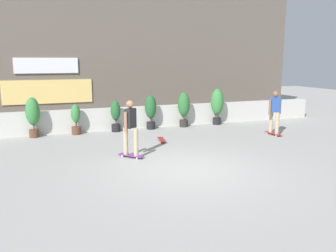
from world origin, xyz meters
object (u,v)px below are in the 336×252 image
(potted_plant_0, at_px, (33,114))
(potted_plant_3, at_px, (151,110))
(skater_by_wall_left, at_px, (275,111))
(skateboard_near_camera, at_px, (162,140))
(potted_plant_1, at_px, (76,119))
(potted_plant_4, at_px, (184,107))
(potted_plant_5, at_px, (217,104))
(skater_far_right, at_px, (130,126))
(potted_plant_2, at_px, (116,115))

(potted_plant_0, xyz_separation_m, potted_plant_3, (4.55, 0.00, -0.06))
(skater_by_wall_left, relative_size, skateboard_near_camera, 2.06)
(potted_plant_1, distance_m, skateboard_near_camera, 3.58)
(potted_plant_0, bearing_deg, potted_plant_4, 0.00)
(potted_plant_3, xyz_separation_m, potted_plant_5, (3.10, 0.00, 0.12))
(skater_by_wall_left, bearing_deg, potted_plant_4, 133.13)
(skater_by_wall_left, bearing_deg, skateboard_near_camera, 173.45)
(potted_plant_5, xyz_separation_m, skateboard_near_camera, (-3.41, -2.26, -0.88))
(potted_plant_1, xyz_separation_m, skateboard_near_camera, (2.72, -2.26, -0.55))
(skater_far_right, bearing_deg, potted_plant_1, 106.92)
(potted_plant_4, height_order, skater_far_right, skater_far_right)
(skater_by_wall_left, xyz_separation_m, skateboard_near_camera, (-4.39, 0.50, -0.88))
(potted_plant_0, xyz_separation_m, potted_plant_2, (3.08, 0.00, -0.19))
(potted_plant_4, distance_m, skater_far_right, 5.13)
(potted_plant_0, bearing_deg, potted_plant_3, 0.00)
(skater_far_right, xyz_separation_m, skateboard_near_camera, (1.53, 1.65, -0.88))
(potted_plant_0, xyz_separation_m, potted_plant_5, (7.66, 0.00, 0.07))
(potted_plant_1, distance_m, potted_plant_5, 6.14)
(potted_plant_0, height_order, skateboard_near_camera, potted_plant_0)
(skater_by_wall_left, distance_m, skater_far_right, 6.03)
(potted_plant_4, xyz_separation_m, skater_by_wall_left, (2.59, -2.76, 0.07))
(potted_plant_2, bearing_deg, potted_plant_4, -0.00)
(potted_plant_4, xyz_separation_m, skateboard_near_camera, (-1.80, -2.26, -0.81))
(potted_plant_3, distance_m, skateboard_near_camera, 2.40)
(potted_plant_1, height_order, skater_by_wall_left, skater_by_wall_left)
(skater_by_wall_left, bearing_deg, potted_plant_2, 153.56)
(potted_plant_2, relative_size, skater_by_wall_left, 0.74)
(potted_plant_1, bearing_deg, potted_plant_4, -0.00)
(potted_plant_3, xyz_separation_m, skater_far_right, (-1.84, -3.90, 0.13))
(potted_plant_0, distance_m, potted_plant_1, 1.55)
(potted_plant_0, bearing_deg, skater_by_wall_left, -17.73)
(potted_plant_0, height_order, potted_plant_5, potted_plant_5)
(potted_plant_2, bearing_deg, skater_by_wall_left, -26.44)
(potted_plant_0, xyz_separation_m, skater_by_wall_left, (8.63, -2.76, 0.07))
(potted_plant_2, relative_size, potted_plant_5, 0.78)
(potted_plant_1, height_order, skater_far_right, skater_far_right)
(potted_plant_3, bearing_deg, potted_plant_5, 0.00)
(skater_far_right, bearing_deg, potted_plant_2, 84.62)
(potted_plant_2, xyz_separation_m, potted_plant_4, (2.96, -0.00, 0.19))
(potted_plant_0, bearing_deg, potted_plant_2, 0.00)
(skater_far_right, bearing_deg, potted_plant_4, 49.50)
(potted_plant_3, height_order, skateboard_near_camera, potted_plant_3)
(potted_plant_2, bearing_deg, skateboard_near_camera, -62.69)
(skateboard_near_camera, bearing_deg, skater_by_wall_left, -6.55)
(potted_plant_3, bearing_deg, potted_plant_1, 180.00)
(potted_plant_2, bearing_deg, potted_plant_0, -180.00)
(skater_by_wall_left, relative_size, skater_far_right, 1.00)
(potted_plant_2, height_order, skater_by_wall_left, skater_by_wall_left)
(potted_plant_0, xyz_separation_m, potted_plant_1, (1.53, 0.00, -0.26))
(potted_plant_2, xyz_separation_m, skateboard_near_camera, (1.17, -2.26, -0.62))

